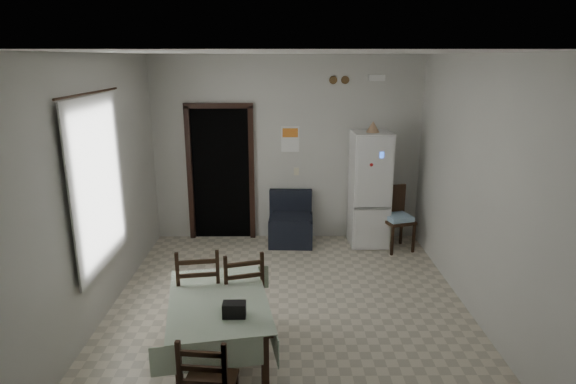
% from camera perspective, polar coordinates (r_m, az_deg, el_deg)
% --- Properties ---
extents(ground, '(4.50, 4.50, 0.00)m').
position_cam_1_polar(ground, '(5.94, 0.04, -13.03)').
color(ground, '#BEB49B').
rests_on(ground, ground).
extents(ceiling, '(4.20, 4.50, 0.02)m').
position_cam_1_polar(ceiling, '(5.20, 0.05, 16.21)').
color(ceiling, white).
rests_on(ceiling, ground).
extents(wall_back, '(4.20, 0.02, 2.90)m').
position_cam_1_polar(wall_back, '(7.59, -0.12, 5.04)').
color(wall_back, beige).
rests_on(wall_back, ground).
extents(wall_front, '(4.20, 0.02, 2.90)m').
position_cam_1_polar(wall_front, '(3.27, 0.44, -9.72)').
color(wall_front, beige).
rests_on(wall_front, ground).
extents(wall_left, '(0.02, 4.50, 2.90)m').
position_cam_1_polar(wall_left, '(5.77, -21.31, 0.52)').
color(wall_left, beige).
rests_on(wall_left, ground).
extents(wall_right, '(0.02, 4.50, 2.90)m').
position_cam_1_polar(wall_right, '(5.80, 21.26, 0.61)').
color(wall_right, beige).
rests_on(wall_right, ground).
extents(doorway, '(1.06, 0.52, 2.22)m').
position_cam_1_polar(doorway, '(7.93, -7.75, 2.48)').
color(doorway, black).
rests_on(doorway, ground).
extents(window_recess, '(0.10, 1.20, 1.60)m').
position_cam_1_polar(window_recess, '(5.58, -22.59, 0.96)').
color(window_recess, silver).
rests_on(window_recess, ground).
extents(curtain, '(0.02, 1.45, 1.85)m').
position_cam_1_polar(curtain, '(5.54, -21.54, 0.97)').
color(curtain, silver).
rests_on(curtain, ground).
extents(curtain_rod, '(0.02, 1.60, 0.02)m').
position_cam_1_polar(curtain_rod, '(5.39, -22.46, 10.78)').
color(curtain_rod, black).
rests_on(curtain_rod, ground).
extents(calendar, '(0.28, 0.02, 0.40)m').
position_cam_1_polar(calendar, '(7.54, 0.26, 6.29)').
color(calendar, white).
rests_on(calendar, ground).
extents(calendar_image, '(0.24, 0.01, 0.14)m').
position_cam_1_polar(calendar_image, '(7.52, 0.26, 7.04)').
color(calendar_image, orange).
rests_on(calendar_image, ground).
extents(light_switch, '(0.08, 0.02, 0.12)m').
position_cam_1_polar(light_switch, '(7.65, 1.01, 2.45)').
color(light_switch, beige).
rests_on(light_switch, ground).
extents(vent_left, '(0.12, 0.03, 0.12)m').
position_cam_1_polar(vent_left, '(7.48, 5.39, 13.08)').
color(vent_left, brown).
rests_on(vent_left, ground).
extents(vent_right, '(0.12, 0.03, 0.12)m').
position_cam_1_polar(vent_right, '(7.50, 6.79, 13.05)').
color(vent_right, brown).
rests_on(vent_right, ground).
extents(emergency_light, '(0.25, 0.07, 0.09)m').
position_cam_1_polar(emergency_light, '(7.55, 10.46, 13.15)').
color(emergency_light, white).
rests_on(emergency_light, ground).
extents(fridge, '(0.60, 0.60, 1.78)m').
position_cam_1_polar(fridge, '(7.52, 9.63, 0.33)').
color(fridge, white).
rests_on(fridge, ground).
extents(tan_cone, '(0.21, 0.21, 0.16)m').
position_cam_1_polar(tan_cone, '(7.28, 10.04, 7.62)').
color(tan_cone, tan).
rests_on(tan_cone, fridge).
extents(navy_seat, '(0.71, 0.68, 0.82)m').
position_cam_1_polar(navy_seat, '(7.54, 0.35, -3.21)').
color(navy_seat, black).
rests_on(navy_seat, ground).
extents(corner_chair, '(0.53, 0.53, 0.97)m').
position_cam_1_polar(corner_chair, '(7.48, 12.89, -3.16)').
color(corner_chair, black).
rests_on(corner_chair, ground).
extents(dining_table, '(1.11, 1.49, 0.70)m').
position_cam_1_polar(dining_table, '(4.76, -8.11, -16.20)').
color(dining_table, '#A9BDA1').
rests_on(dining_table, ground).
extents(black_bag, '(0.20, 0.12, 0.13)m').
position_cam_1_polar(black_bag, '(4.26, -6.38, -13.68)').
color(black_bag, black).
rests_on(black_bag, dining_table).
extents(dining_chair_far_left, '(0.51, 0.51, 1.05)m').
position_cam_1_polar(dining_chair_far_left, '(5.14, -10.41, -11.55)').
color(dining_chair_far_left, black).
rests_on(dining_chair_far_left, ground).
extents(dining_chair_far_right, '(0.53, 0.53, 0.99)m').
position_cam_1_polar(dining_chair_far_right, '(5.13, -5.56, -11.71)').
color(dining_chair_far_right, black).
rests_on(dining_chair_far_right, ground).
extents(dining_chair_near_head, '(0.43, 0.43, 0.91)m').
position_cam_1_polar(dining_chair_near_head, '(4.00, -9.30, -21.36)').
color(dining_chair_near_head, black).
rests_on(dining_chair_near_head, ground).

